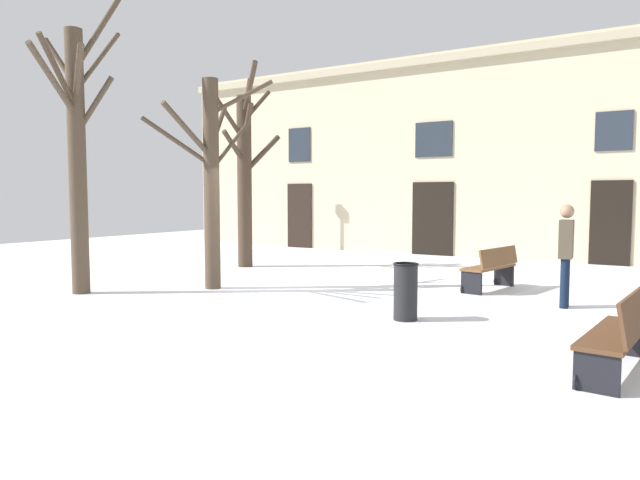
{
  "coord_description": "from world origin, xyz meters",
  "views": [
    {
      "loc": [
        6.75,
        -9.0,
        1.92
      ],
      "look_at": [
        0.0,
        1.74,
        0.94
      ],
      "focal_mm": 32.42,
      "sensor_mm": 36.0,
      "label": 1
    }
  ],
  "objects_px": {
    "streetlamp": "(244,177)",
    "bench_far_corner": "(622,332)",
    "tree_center": "(77,147)",
    "tree_right_of_center": "(211,178)",
    "bench_back_to_back_left": "(491,268)",
    "litter_bin": "(406,291)",
    "person_strolling": "(566,250)",
    "tree_foreground": "(245,172)"
  },
  "relations": [
    {
      "from": "bench_far_corner",
      "to": "tree_center",
      "type": "bearing_deg",
      "value": -85.68
    },
    {
      "from": "litter_bin",
      "to": "tree_foreground",
      "type": "bearing_deg",
      "value": 148.5
    },
    {
      "from": "tree_right_of_center",
      "to": "bench_back_to_back_left",
      "type": "height_order",
      "value": "tree_right_of_center"
    },
    {
      "from": "tree_right_of_center",
      "to": "person_strolling",
      "type": "relative_size",
      "value": 2.42
    },
    {
      "from": "bench_far_corner",
      "to": "streetlamp",
      "type": "bearing_deg",
      "value": -120.18
    },
    {
      "from": "tree_center",
      "to": "bench_far_corner",
      "type": "distance_m",
      "value": 9.75
    },
    {
      "from": "tree_center",
      "to": "litter_bin",
      "type": "relative_size",
      "value": 6.57
    },
    {
      "from": "bench_far_corner",
      "to": "person_strolling",
      "type": "height_order",
      "value": "person_strolling"
    },
    {
      "from": "litter_bin",
      "to": "bench_back_to_back_left",
      "type": "distance_m",
      "value": 3.58
    },
    {
      "from": "tree_center",
      "to": "tree_right_of_center",
      "type": "bearing_deg",
      "value": 46.4
    },
    {
      "from": "tree_center",
      "to": "bench_far_corner",
      "type": "bearing_deg",
      "value": -0.69
    },
    {
      "from": "tree_foreground",
      "to": "person_strolling",
      "type": "relative_size",
      "value": 2.95
    },
    {
      "from": "litter_bin",
      "to": "person_strolling",
      "type": "relative_size",
      "value": 0.5
    },
    {
      "from": "streetlamp",
      "to": "tree_right_of_center",
      "type": "bearing_deg",
      "value": -55.07
    },
    {
      "from": "tree_center",
      "to": "bench_back_to_back_left",
      "type": "relative_size",
      "value": 3.5
    },
    {
      "from": "litter_bin",
      "to": "tree_right_of_center",
      "type": "bearing_deg",
      "value": 171.44
    },
    {
      "from": "streetlamp",
      "to": "bench_far_corner",
      "type": "relative_size",
      "value": 2.27
    },
    {
      "from": "bench_back_to_back_left",
      "to": "tree_right_of_center",
      "type": "bearing_deg",
      "value": -50.08
    },
    {
      "from": "tree_center",
      "to": "streetlamp",
      "type": "relative_size",
      "value": 1.39
    },
    {
      "from": "streetlamp",
      "to": "bench_far_corner",
      "type": "xyz_separation_m",
      "value": [
        12.48,
        -8.8,
        -2.1
      ]
    },
    {
      "from": "litter_bin",
      "to": "bench_far_corner",
      "type": "xyz_separation_m",
      "value": [
        3.07,
        -1.26,
        0.01
      ]
    },
    {
      "from": "tree_right_of_center",
      "to": "tree_foreground",
      "type": "xyz_separation_m",
      "value": [
        -1.76,
        3.22,
        0.27
      ]
    },
    {
      "from": "person_strolling",
      "to": "bench_far_corner",
      "type": "bearing_deg",
      "value": -167.06
    },
    {
      "from": "tree_foreground",
      "to": "bench_far_corner",
      "type": "xyz_separation_m",
      "value": [
        9.46,
        -5.17,
        -2.1
      ]
    },
    {
      "from": "bench_back_to_back_left",
      "to": "person_strolling",
      "type": "bearing_deg",
      "value": 63.44
    },
    {
      "from": "litter_bin",
      "to": "person_strolling",
      "type": "height_order",
      "value": "person_strolling"
    },
    {
      "from": "streetlamp",
      "to": "litter_bin",
      "type": "relative_size",
      "value": 4.74
    },
    {
      "from": "streetlamp",
      "to": "litter_bin",
      "type": "xyz_separation_m",
      "value": [
        9.41,
        -7.55,
        -2.11
      ]
    },
    {
      "from": "tree_foreground",
      "to": "person_strolling",
      "type": "bearing_deg",
      "value": -10.43
    },
    {
      "from": "tree_foreground",
      "to": "tree_center",
      "type": "bearing_deg",
      "value": -89.85
    },
    {
      "from": "tree_right_of_center",
      "to": "bench_far_corner",
      "type": "height_order",
      "value": "tree_right_of_center"
    },
    {
      "from": "tree_foreground",
      "to": "bench_far_corner",
      "type": "relative_size",
      "value": 2.81
    },
    {
      "from": "tree_right_of_center",
      "to": "streetlamp",
      "type": "relative_size",
      "value": 1.02
    },
    {
      "from": "bench_far_corner",
      "to": "tree_foreground",
      "type": "bearing_deg",
      "value": -113.66
    },
    {
      "from": "bench_far_corner",
      "to": "person_strolling",
      "type": "bearing_deg",
      "value": -157.35
    },
    {
      "from": "litter_bin",
      "to": "tree_center",
      "type": "bearing_deg",
      "value": -169.86
    },
    {
      "from": "tree_right_of_center",
      "to": "tree_center",
      "type": "bearing_deg",
      "value": -133.6
    },
    {
      "from": "litter_bin",
      "to": "streetlamp",
      "type": "bearing_deg",
      "value": 141.28
    },
    {
      "from": "bench_back_to_back_left",
      "to": "bench_far_corner",
      "type": "relative_size",
      "value": 0.9
    },
    {
      "from": "bench_back_to_back_left",
      "to": "streetlamp",
      "type": "bearing_deg",
      "value": -102.41
    },
    {
      "from": "tree_foreground",
      "to": "bench_back_to_back_left",
      "type": "xyz_separation_m",
      "value": [
        6.71,
        -0.36,
        -2.1
      ]
    },
    {
      "from": "tree_right_of_center",
      "to": "bench_back_to_back_left",
      "type": "distance_m",
      "value": 6.0
    }
  ]
}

